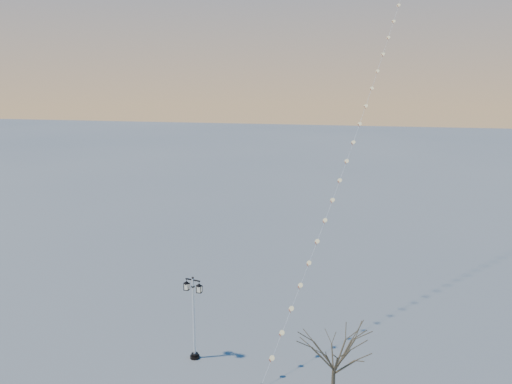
# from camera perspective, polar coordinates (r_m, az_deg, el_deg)

# --- Properties ---
(street_lamp) EXTENTS (1.18, 0.59, 4.71)m
(street_lamp) POSITION_cam_1_polar(r_m,az_deg,el_deg) (29.02, -6.78, -13.00)
(street_lamp) COLOR black
(street_lamp) RESTS_ON ground
(bare_tree) EXTENTS (2.48, 2.48, 4.11)m
(bare_tree) POSITION_cam_1_polar(r_m,az_deg,el_deg) (24.83, 8.49, -17.05)
(bare_tree) COLOR #473C29
(bare_tree) RESTS_ON ground
(kite_train) EXTENTS (11.03, 33.06, 37.30)m
(kite_train) POSITION_cam_1_polar(r_m,az_deg,el_deg) (39.10, 13.79, 17.19)
(kite_train) COLOR black
(kite_train) RESTS_ON ground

